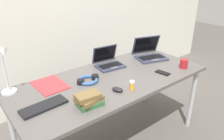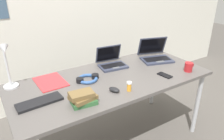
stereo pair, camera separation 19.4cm
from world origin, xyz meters
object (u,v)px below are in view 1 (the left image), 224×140
(cell_phone, at_px, (163,73))
(headphones, at_px, (88,80))
(laptop_front_left, at_px, (150,54))
(computer_mouse, at_px, (118,89))
(coffee_mug, at_px, (184,64))
(desk_lamp, at_px, (6,71))
(laptop_back_left, at_px, (109,62))
(pill_bottle, at_px, (132,85))
(external_keyboard, at_px, (44,106))
(paper_folder_center, at_px, (50,85))
(book_stack, at_px, (89,100))

(cell_phone, distance_m, headphones, 0.71)
(laptop_front_left, height_order, computer_mouse, laptop_front_left)
(headphones, distance_m, coffee_mug, 0.97)
(laptop_front_left, bearing_deg, computer_mouse, -155.28)
(desk_lamp, height_order, coffee_mug, desk_lamp)
(laptop_back_left, distance_m, laptop_front_left, 0.51)
(headphones, xyz_separation_m, pill_bottle, (0.20, -0.34, 0.03))
(cell_phone, bearing_deg, coffee_mug, -18.15)
(desk_lamp, bearing_deg, laptop_front_left, -5.61)
(laptop_back_left, relative_size, headphones, 1.37)
(laptop_front_left, bearing_deg, pill_bottle, -148.27)
(desk_lamp, height_order, cell_phone, desk_lamp)
(external_keyboard, height_order, paper_folder_center, external_keyboard)
(laptop_back_left, bearing_deg, computer_mouse, -119.83)
(desk_lamp, relative_size, headphones, 1.87)
(desk_lamp, height_order, paper_folder_center, desk_lamp)
(laptop_back_left, height_order, external_keyboard, laptop_back_left)
(external_keyboard, height_order, cell_phone, external_keyboard)
(laptop_back_left, bearing_deg, paper_folder_center, -178.70)
(laptop_back_left, xyz_separation_m, headphones, (-0.35, -0.16, -0.03))
(desk_lamp, xyz_separation_m, headphones, (0.59, -0.20, -0.18))
(headphones, bearing_deg, cell_phone, -24.88)
(external_keyboard, bearing_deg, computer_mouse, -18.48)
(computer_mouse, distance_m, paper_folder_center, 0.58)
(pill_bottle, bearing_deg, laptop_back_left, 73.47)
(cell_phone, height_order, headphones, headphones)
(desk_lamp, height_order, external_keyboard, desk_lamp)
(coffee_mug, bearing_deg, paper_folder_center, 157.91)
(headphones, xyz_separation_m, coffee_mug, (0.91, -0.35, 0.03))
(laptop_back_left, xyz_separation_m, paper_folder_center, (-0.64, -0.01, -0.04))
(laptop_front_left, relative_size, external_keyboard, 1.17)
(pill_bottle, xyz_separation_m, coffee_mug, (0.71, -0.00, 0.00))
(laptop_front_left, bearing_deg, coffee_mug, -81.56)
(external_keyboard, bearing_deg, book_stack, -36.46)
(external_keyboard, relative_size, paper_folder_center, 1.06)
(laptop_front_left, relative_size, coffee_mug, 3.43)
(pill_bottle, height_order, coffee_mug, coffee_mug)
(desk_lamp, bearing_deg, coffee_mug, -19.87)
(headphones, bearing_deg, book_stack, -121.55)
(laptop_front_left, xyz_separation_m, pill_bottle, (-0.65, -0.40, -0.01))
(desk_lamp, relative_size, paper_folder_center, 1.29)
(cell_phone, distance_m, book_stack, 0.84)
(book_stack, xyz_separation_m, coffee_mug, (1.10, -0.03, -0.00))
(desk_lamp, bearing_deg, cell_phone, -21.85)
(book_stack, bearing_deg, desk_lamp, 127.84)
(pill_bottle, bearing_deg, desk_lamp, 145.67)
(cell_phone, bearing_deg, book_stack, 173.09)
(book_stack, relative_size, paper_folder_center, 0.65)
(computer_mouse, bearing_deg, laptop_front_left, 3.04)
(external_keyboard, bearing_deg, coffee_mug, -11.73)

